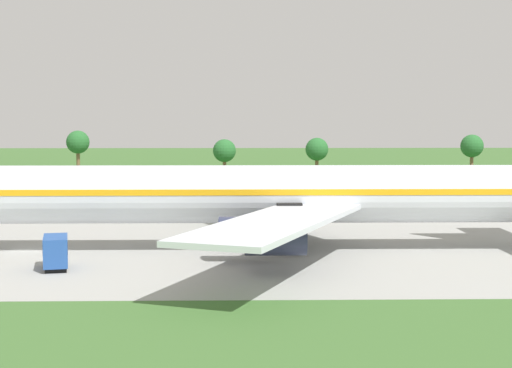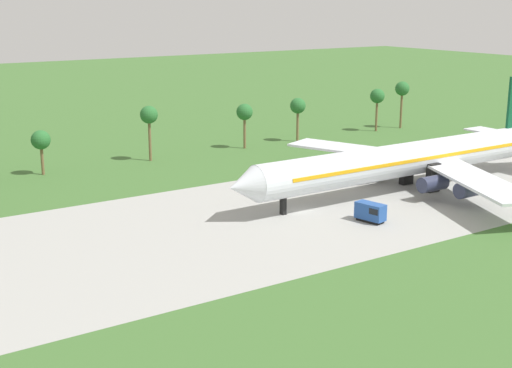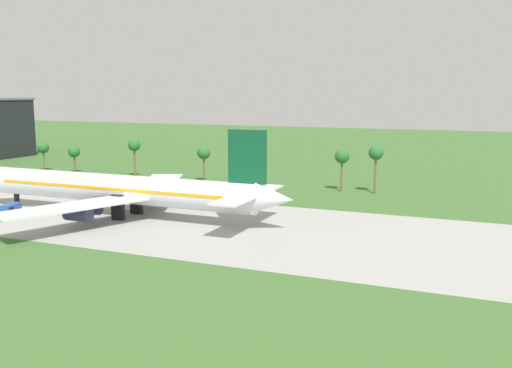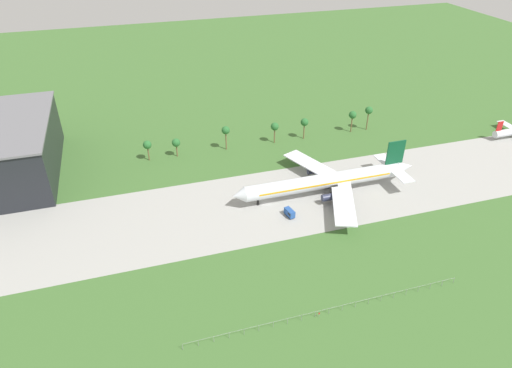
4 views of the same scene
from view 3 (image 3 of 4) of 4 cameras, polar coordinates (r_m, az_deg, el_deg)
ground_plane at (r=133.47m, az=-21.84°, el=-2.13°), size 600.00×600.00×0.00m
taxiway_strip at (r=133.47m, az=-21.84°, el=-2.13°), size 320.00×44.00×0.02m
jet_airliner at (r=116.88m, az=-13.37°, el=-0.52°), size 73.60×55.97×18.03m
baggage_tug at (r=122.46m, az=-23.35°, el=-2.47°), size 2.91×4.81×2.84m
palm_tree_row at (r=159.48m, az=-6.27°, el=3.20°), size 107.95×3.60×11.90m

